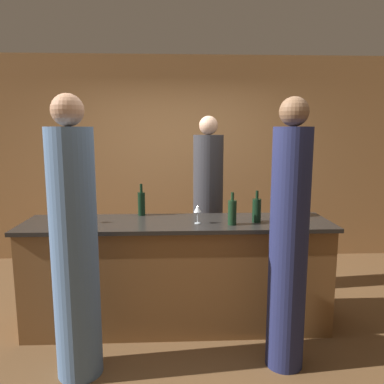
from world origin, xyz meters
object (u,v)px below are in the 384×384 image
(guest_0, at_px, (75,249))
(guest_1, at_px, (289,244))
(bartender, at_px, (208,212))
(wine_bottle_1, at_px, (257,210))
(wine_bottle_2, at_px, (232,212))
(wine_bottle_0, at_px, (141,203))
(ice_bucket, at_px, (291,207))

(guest_0, distance_m, guest_1, 1.55)
(bartender, bearing_deg, guest_0, 52.57)
(wine_bottle_1, distance_m, wine_bottle_2, 0.25)
(guest_1, relative_size, wine_bottle_2, 7.15)
(guest_0, xyz_separation_m, guest_1, (1.55, 0.03, 0.01))
(wine_bottle_1, height_order, wine_bottle_2, wine_bottle_2)
(wine_bottle_2, bearing_deg, guest_1, -55.61)
(bartender, xyz_separation_m, wine_bottle_0, (-0.68, -0.46, 0.19))
(bartender, relative_size, wine_bottle_2, 6.87)
(wine_bottle_1, bearing_deg, bartender, 115.16)
(wine_bottle_0, height_order, ice_bucket, wine_bottle_0)
(guest_1, distance_m, wine_bottle_2, 0.62)
(bartender, height_order, wine_bottle_1, bartender)
(bartender, bearing_deg, guest_1, 109.28)
(guest_1, height_order, wine_bottle_2, guest_1)
(guest_1, relative_size, wine_bottle_0, 6.66)
(bartender, distance_m, guest_0, 1.76)
(guest_0, bearing_deg, wine_bottle_1, 23.43)
(bartender, relative_size, wine_bottle_0, 6.41)
(guest_1, xyz_separation_m, ice_bucket, (0.27, 0.83, 0.10))
(wine_bottle_1, bearing_deg, ice_bucket, 31.99)
(guest_0, relative_size, wine_bottle_0, 6.70)
(guest_0, xyz_separation_m, wine_bottle_0, (0.39, 0.94, 0.15))
(bartender, height_order, wine_bottle_2, bartender)
(wine_bottle_2, bearing_deg, ice_bucket, 27.97)
(bartender, distance_m, guest_1, 1.45)
(guest_1, distance_m, wine_bottle_1, 0.61)
(wine_bottle_2, distance_m, ice_bucket, 0.70)
(wine_bottle_1, height_order, ice_bucket, wine_bottle_1)
(wine_bottle_1, xyz_separation_m, wine_bottle_2, (-0.23, -0.09, 0.00))
(guest_0, distance_m, wine_bottle_0, 1.03)
(guest_0, relative_size, wine_bottle_1, 7.22)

